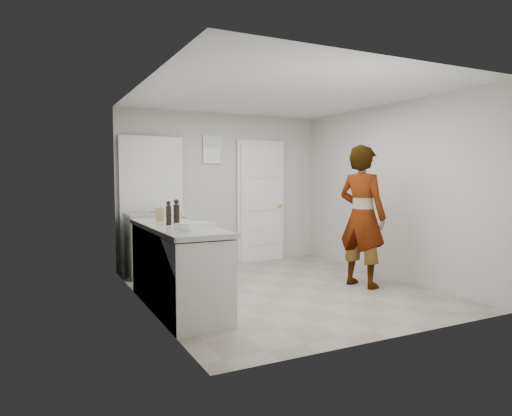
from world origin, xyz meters
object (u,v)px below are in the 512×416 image
cake_mix_box (160,214)px  spice_jar (170,218)px  person (362,216)px  oil_cruet_b (169,214)px  baking_dish (196,226)px  egg_bowl (187,229)px  oil_cruet_a (177,212)px

cake_mix_box → spice_jar: size_ratio=1.97×
person → oil_cruet_b: person is taller
baking_dish → egg_bowl: (-0.16, -0.19, -0.01)m
cake_mix_box → spice_jar: bearing=-13.1°
cake_mix_box → baking_dish: cake_mix_box is taller
oil_cruet_a → baking_dish: size_ratio=0.69×
oil_cruet_b → egg_bowl: 0.66m
person → cake_mix_box: size_ratio=11.57×
oil_cruet_a → egg_bowl: oil_cruet_a is taller
oil_cruet_b → egg_bowl: (-0.00, -0.65, -0.11)m
spice_jar → baking_dish: 0.90m
oil_cruet_a → egg_bowl: size_ratio=2.34×
spice_jar → oil_cruet_a: bearing=-92.9°
cake_mix_box → egg_bowl: cake_mix_box is taller
oil_cruet_a → cake_mix_box: bearing=103.2°
spice_jar → cake_mix_box: bearing=149.0°
oil_cruet_b → egg_bowl: oil_cruet_b is taller
oil_cruet_b → egg_bowl: size_ratio=2.24×
oil_cruet_b → baking_dish: (0.16, -0.46, -0.10)m
baking_dish → oil_cruet_a: bearing=93.6°
person → oil_cruet_a: 2.46m
person → oil_cruet_a: person is taller
cake_mix_box → egg_bowl: size_ratio=1.35×
cake_mix_box → baking_dish: 0.97m
person → egg_bowl: person is taller
person → oil_cruet_a: (-2.44, 0.29, 0.12)m
baking_dish → cake_mix_box: bearing=97.5°
spice_jar → egg_bowl: size_ratio=0.69×
person → oil_cruet_b: bearing=68.9°
cake_mix_box → oil_cruet_b: oil_cruet_b is taller
person → spice_jar: 2.50m
cake_mix_box → oil_cruet_a: oil_cruet_a is taller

